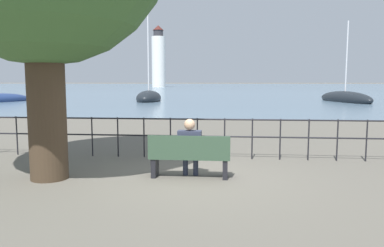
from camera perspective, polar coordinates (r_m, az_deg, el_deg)
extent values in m
plane|color=#605B51|center=(7.91, -0.35, -8.14)|extent=(1000.00, 1000.00, 0.00)
cube|color=slate|center=(169.31, 5.27, 5.75)|extent=(600.00, 300.00, 0.01)
cylinder|color=#423323|center=(8.09, -21.27, 2.78)|extent=(0.75, 0.75, 3.07)
cube|color=#334C38|center=(7.81, -0.35, -5.13)|extent=(1.68, 0.45, 0.05)
cube|color=#334C38|center=(7.57, -0.51, -3.58)|extent=(1.68, 0.04, 0.45)
cube|color=black|center=(7.97, -5.67, -6.58)|extent=(0.10, 0.41, 0.40)
cube|color=black|center=(7.82, 5.07, -6.82)|extent=(0.10, 0.41, 0.40)
cylinder|color=#2D3347|center=(8.02, -1.00, -6.29)|extent=(0.11, 0.11, 0.45)
cylinder|color=#2D3347|center=(8.00, 0.57, -6.32)|extent=(0.11, 0.11, 0.45)
cube|color=#2D3347|center=(7.86, -0.28, -4.49)|extent=(0.41, 0.26, 0.14)
cube|color=#2D3347|center=(7.74, -0.35, -3.04)|extent=(0.49, 0.24, 0.53)
sphere|color=tan|center=(7.69, -0.35, -0.15)|extent=(0.23, 0.23, 0.23)
cylinder|color=black|center=(11.24, -25.13, -1.67)|extent=(0.04, 0.04, 1.05)
cylinder|color=black|center=(10.90, -21.93, -1.76)|extent=(0.04, 0.04, 1.05)
cylinder|color=black|center=(10.59, -18.55, -1.85)|extent=(0.04, 0.04, 1.05)
cylinder|color=black|center=(10.32, -14.97, -1.94)|extent=(0.04, 0.04, 1.05)
cylinder|color=black|center=(10.10, -11.22, -2.03)|extent=(0.04, 0.04, 1.05)
cylinder|color=black|center=(9.92, -7.32, -2.11)|extent=(0.04, 0.04, 1.05)
cylinder|color=black|center=(9.79, -3.29, -2.18)|extent=(0.04, 0.04, 1.05)
cylinder|color=black|center=(9.71, 0.82, -2.25)|extent=(0.04, 0.04, 1.05)
cylinder|color=black|center=(9.68, 4.99, -2.30)|extent=(0.04, 0.04, 1.05)
cylinder|color=black|center=(9.70, 9.15, -2.34)|extent=(0.04, 0.04, 1.05)
cylinder|color=black|center=(9.77, 13.28, -2.37)|extent=(0.04, 0.04, 1.05)
cylinder|color=black|center=(9.89, 17.34, -2.38)|extent=(0.04, 0.04, 1.05)
cylinder|color=black|center=(10.06, 21.27, -2.39)|extent=(0.04, 0.04, 1.05)
cylinder|color=black|center=(10.27, 25.06, -2.38)|extent=(0.04, 0.04, 1.05)
cylinder|color=black|center=(9.65, 0.83, 0.66)|extent=(12.68, 0.04, 0.04)
cylinder|color=black|center=(9.70, 0.82, -1.94)|extent=(12.68, 0.04, 0.04)
ellipsoid|color=black|center=(37.93, -6.60, 3.86)|extent=(2.72, 5.87, 1.54)
cylinder|color=silver|center=(38.01, -6.69, 11.02)|extent=(0.14, 0.14, 8.56)
ellipsoid|color=black|center=(39.50, 22.26, 3.51)|extent=(3.97, 8.88, 1.48)
cylinder|color=silver|center=(39.53, 22.51, 9.23)|extent=(0.14, 0.14, 7.01)
cylinder|color=white|center=(130.18, -5.12, 9.32)|extent=(4.65, 4.65, 17.12)
cylinder|color=#2D2D33|center=(131.01, -5.17, 13.52)|extent=(3.26, 3.26, 2.09)
cone|color=#4C1E19|center=(131.26, -5.18, 14.33)|extent=(3.72, 3.72, 1.67)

